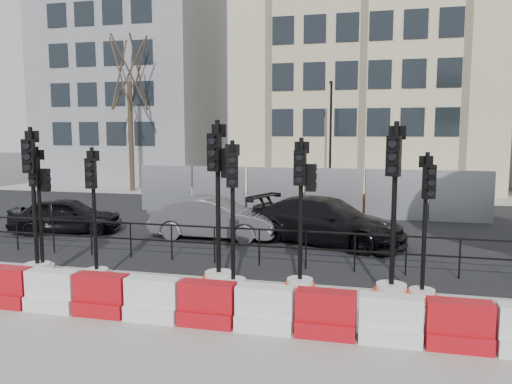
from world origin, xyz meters
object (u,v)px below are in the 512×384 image
(traffic_signal_a, at_px, (36,251))
(car_c, at_px, (326,221))
(traffic_signal_d, at_px, (219,252))
(car_a, at_px, (66,215))
(traffic_signal_h, at_px, (423,277))

(traffic_signal_a, relative_size, car_c, 0.67)
(traffic_signal_d, relative_size, car_a, 0.94)
(traffic_signal_d, bearing_deg, traffic_signal_a, -165.38)
(traffic_signal_d, distance_m, car_c, 5.54)
(traffic_signal_a, relative_size, traffic_signal_d, 0.96)
(traffic_signal_a, distance_m, traffic_signal_h, 8.50)
(car_c, bearing_deg, traffic_signal_d, -178.61)
(traffic_signal_a, distance_m, car_c, 8.21)
(traffic_signal_a, distance_m, traffic_signal_d, 4.32)
(traffic_signal_d, height_order, car_a, traffic_signal_d)
(car_c, bearing_deg, traffic_signal_h, -135.20)
(traffic_signal_a, relative_size, traffic_signal_h, 1.16)
(car_c, bearing_deg, car_a, 112.95)
(car_a, distance_m, car_c, 8.78)
(car_a, xyz_separation_m, car_c, (8.77, 0.44, 0.09))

